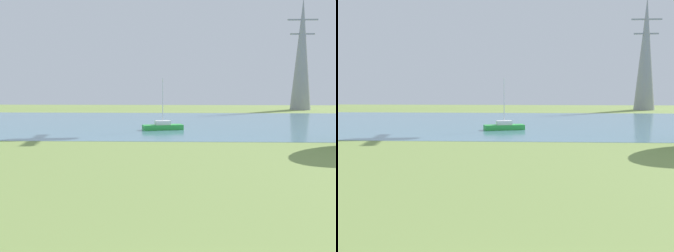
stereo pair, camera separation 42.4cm
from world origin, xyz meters
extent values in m
plane|color=#7F994C|center=(0.00, 22.00, 0.00)|extent=(160.00, 160.00, 0.00)
cube|color=#59859C|center=(0.00, 50.00, 0.01)|extent=(140.00, 40.00, 0.02)
cube|color=green|center=(-2.53, 40.32, 0.32)|extent=(5.03, 2.80, 0.60)
cube|color=white|center=(-2.53, 40.32, 0.87)|extent=(2.04, 1.57, 0.50)
cylinder|color=silver|center=(-2.53, 40.32, 3.40)|extent=(0.10, 0.10, 5.56)
cone|color=gray|center=(25.25, 81.73, 12.02)|extent=(4.40, 4.40, 24.04)
cube|color=gray|center=(25.25, 81.73, 19.24)|extent=(6.40, 0.30, 0.30)
cube|color=gray|center=(25.25, 81.73, 16.24)|extent=(5.20, 0.30, 0.30)
camera|label=1|loc=(0.03, -8.42, 5.37)|focal=43.82mm
camera|label=2|loc=(0.45, -8.40, 5.37)|focal=43.82mm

